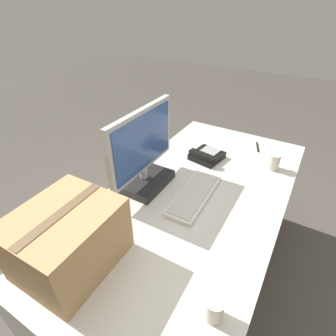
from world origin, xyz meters
The scene contains 10 objects.
ground_plane centered at (0.00, 0.00, 0.00)m, with size 12.00×12.00×0.00m, color #47423D.
office_desk centered at (0.00, 0.00, 0.36)m, with size 1.80×0.90×0.72m.
monitor centered at (-0.05, 0.30, 0.91)m, with size 0.53×0.24×0.45m.
keyboard centered at (-0.01, 0.00, 0.74)m, with size 0.44×0.17×0.03m.
desk_phone centered at (0.39, 0.10, 0.75)m, with size 0.22×0.21×0.07m.
paper_cup_left centered at (-0.55, -0.33, 0.77)m, with size 0.07×0.07×0.10m.
paper_cup_right centered at (0.49, -0.30, 0.78)m, with size 0.08×0.08×0.11m.
spoon centered at (0.37, -0.28, 0.72)m, with size 0.14×0.10×0.00m.
cardboard_box centered at (-0.63, 0.25, 0.86)m, with size 0.40×0.34×0.27m.
pen_marker centered at (0.72, -0.15, 0.73)m, with size 0.13×0.06×0.01m.
Camera 1 is at (-1.03, -0.44, 1.65)m, focal length 28.00 mm.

